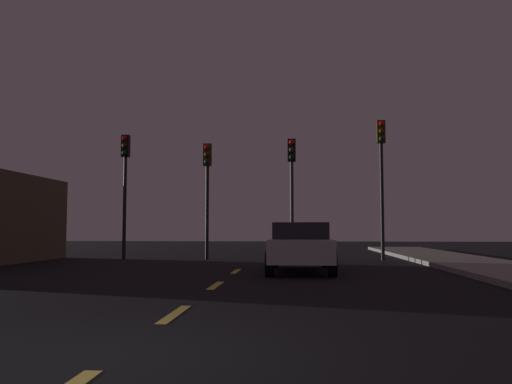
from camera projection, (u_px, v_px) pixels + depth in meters
The scene contains 9 objects.
ground_plane at pixel (220, 283), 11.83m from camera, with size 80.00×80.00×0.00m, color black.
lane_stripe_second at pixel (175, 314), 7.45m from camera, with size 0.16×1.60×0.01m, color #EACC4C.
lane_stripe_third at pixel (216, 285), 11.23m from camera, with size 0.16×1.60×0.01m, color #EACC4C.
lane_stripe_fourth at pixel (236, 271), 15.01m from camera, with size 0.16×1.60×0.01m, color #EACC4C.
traffic_signal_far_left at pixel (125, 172), 21.30m from camera, with size 0.32×0.38×5.04m.
traffic_signal_center_left at pixel (207, 178), 21.03m from camera, with size 0.32×0.38×4.64m.
traffic_signal_center_right at pixel (292, 175), 20.77m from camera, with size 0.32×0.38×4.79m.
traffic_signal_far_right at pixel (382, 163), 20.54m from camera, with size 0.32×0.38×5.49m.
car_stopped_ahead at pixel (300, 246), 14.90m from camera, with size 1.83×4.27×1.39m.
Camera 1 is at (1.73, -4.85, 1.21)m, focal length 36.79 mm.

